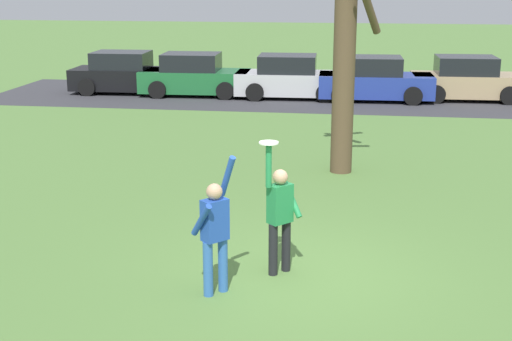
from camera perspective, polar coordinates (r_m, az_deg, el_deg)
name	(u,v)px	position (r m, az deg, el deg)	size (l,w,h in m)	color
ground_plane	(299,275)	(11.07, 3.44, -8.33)	(120.00, 120.00, 0.00)	#567F3D
person_catcher	(280,212)	(10.80, 1.93, -3.34)	(0.55, 0.56, 2.08)	black
person_defender	(215,229)	(10.11, -3.30, -4.70)	(0.65, 0.66, 2.05)	#3366B7
frisbee_disc	(269,143)	(10.36, 1.03, 2.23)	(0.29, 0.29, 0.02)	white
parked_car_black	(125,74)	(28.40, -10.43, 7.58)	(4.16, 2.15, 1.59)	black
parked_car_green	(194,76)	(27.45, -4.94, 7.51)	(4.16, 2.15, 1.59)	#1E6633
parked_car_silver	(290,78)	(26.81, 2.76, 7.36)	(4.16, 2.15, 1.59)	#BCBCC1
parked_car_blue	(375,81)	(26.57, 9.46, 7.10)	(4.16, 2.15, 1.59)	#233893
parked_car_tan	(468,80)	(27.43, 16.56, 6.93)	(4.16, 2.15, 1.59)	tan
parking_strip	(287,97)	(27.04, 2.47, 5.89)	(22.31, 6.40, 0.01)	#38383D
bare_tree_tall	(346,43)	(16.28, 7.17, 10.07)	(1.31, 1.48, 6.17)	brown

